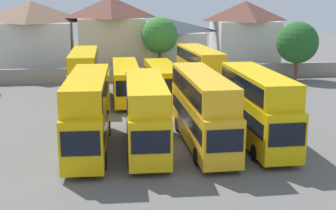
{
  "coord_description": "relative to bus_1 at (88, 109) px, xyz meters",
  "views": [
    {
      "loc": [
        -4.64,
        -29.0,
        10.26
      ],
      "look_at": [
        0.0,
        3.0,
        2.32
      ],
      "focal_mm": 47.74,
      "sensor_mm": 36.0,
      "label": 1
    }
  ],
  "objects": [
    {
      "name": "ground",
      "position": [
        5.78,
        17.72,
        -2.89
      ],
      "size": [
        140.0,
        140.0,
        0.0
      ],
      "primitive_type": "plane",
      "color": "#605E5B"
    },
    {
      "name": "depot_boundary_wall",
      "position": [
        5.78,
        24.95,
        -1.99
      ],
      "size": [
        56.0,
        0.5,
        1.8
      ],
      "primitive_type": "cube",
      "color": "gray",
      "rests_on": "ground"
    },
    {
      "name": "bus_1",
      "position": [
        0.0,
        0.0,
        0.0
      ],
      "size": [
        3.03,
        10.96,
        5.15
      ],
      "rotation": [
        0.0,
        0.0,
        -1.62
      ],
      "color": "#EAB40B",
      "rests_on": "ground"
    },
    {
      "name": "bus_2",
      "position": [
        3.84,
        -0.26,
        -0.18
      ],
      "size": [
        3.0,
        10.44,
        4.8
      ],
      "rotation": [
        0.0,
        0.0,
        -1.62
      ],
      "color": "yellow",
      "rests_on": "ground"
    },
    {
      "name": "bus_3",
      "position": [
        7.8,
        0.05,
        -0.06
      ],
      "size": [
        2.58,
        11.65,
        5.04
      ],
      "rotation": [
        0.0,
        0.0,
        -1.57
      ],
      "color": "yellow",
      "rests_on": "ground"
    },
    {
      "name": "bus_4",
      "position": [
        11.64,
        -0.26,
        -0.01
      ],
      "size": [
        2.67,
        10.51,
        5.13
      ],
      "rotation": [
        0.0,
        0.0,
        -1.57
      ],
      "color": "yellow",
      "rests_on": "ground"
    },
    {
      "name": "bus_5",
      "position": [
        -0.8,
        14.98,
        -0.1
      ],
      "size": [
        2.71,
        10.78,
        4.97
      ],
      "rotation": [
        0.0,
        0.0,
        -1.59
      ],
      "color": "#E1B50B",
      "rests_on": "ground"
    },
    {
      "name": "bus_6",
      "position": [
        3.29,
        15.23,
        -0.9
      ],
      "size": [
        2.73,
        11.88,
        3.49
      ],
      "rotation": [
        0.0,
        0.0,
        -1.59
      ],
      "color": "yellow",
      "rests_on": "ground"
    },
    {
      "name": "bus_7",
      "position": [
        6.98,
        14.76,
        -0.91
      ],
      "size": [
        2.87,
        10.17,
        3.49
      ],
      "rotation": [
        0.0,
        0.0,
        -1.55
      ],
      "color": "yellow",
      "rests_on": "ground"
    },
    {
      "name": "bus_8",
      "position": [
        10.93,
        15.36,
        -0.09
      ],
      "size": [
        3.19,
        10.92,
        4.98
      ],
      "rotation": [
        0.0,
        0.0,
        -1.51
      ],
      "color": "yellow",
      "rests_on": "ground"
    },
    {
      "name": "house_terrace_left",
      "position": [
        -8.08,
        32.61,
        2.0
      ],
      "size": [
        10.74,
        8.37,
        9.59
      ],
      "color": "silver",
      "rests_on": "ground"
    },
    {
      "name": "house_terrace_centre",
      "position": [
        2.29,
        31.48,
        2.28
      ],
      "size": [
        8.94,
        6.83,
        10.14
      ],
      "color": "beige",
      "rests_on": "ground"
    },
    {
      "name": "house_terrace_right",
      "position": [
        9.46,
        31.51,
        0.85
      ],
      "size": [
        10.98,
        6.67,
        7.35
      ],
      "color": "silver",
      "rests_on": "ground"
    },
    {
      "name": "house_terrace_far_right",
      "position": [
        20.98,
        32.13,
        1.98
      ],
      "size": [
        8.98,
        7.1,
        9.56
      ],
      "color": "silver",
      "rests_on": "ground"
    },
    {
      "name": "tree_behind_wall",
      "position": [
        24.79,
        22.95,
        1.74
      ],
      "size": [
        5.12,
        5.12,
        7.21
      ],
      "color": "brown",
      "rests_on": "ground"
    },
    {
      "name": "tree_right_of_lot",
      "position": [
        8.29,
        27.45,
        2.48
      ],
      "size": [
        4.63,
        4.63,
        7.71
      ],
      "color": "brown",
      "rests_on": "ground"
    }
  ]
}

